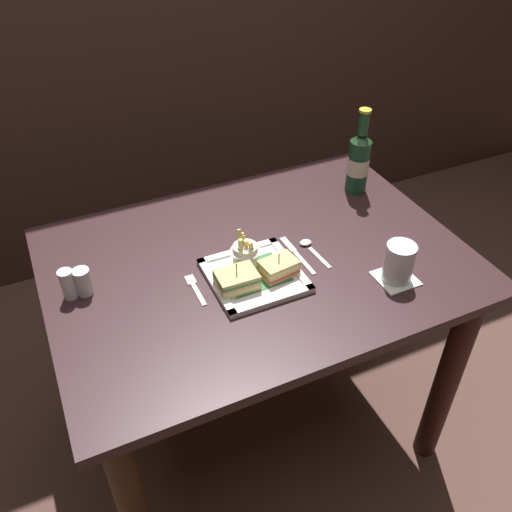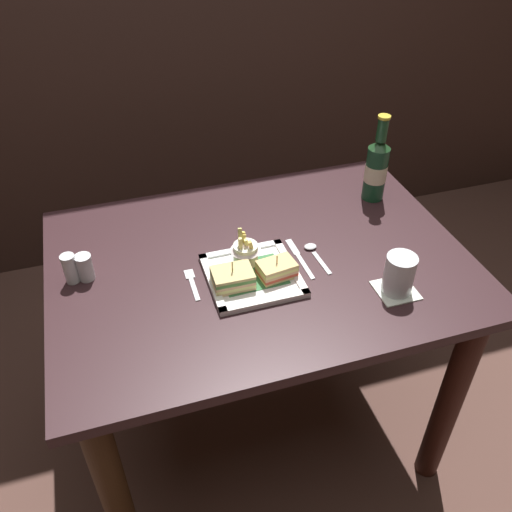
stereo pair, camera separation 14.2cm
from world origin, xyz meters
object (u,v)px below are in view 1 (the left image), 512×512
object	(u,v)px
spoon	(310,247)
salt_shaker	(68,286)
sandwich_half_left	(237,280)
water_glass	(398,265)
sandwich_half_right	(279,268)
square_plate	(254,276)
fork	(195,288)
knife	(296,253)
beer_bottle	(359,161)
fries_cup	(245,251)
pepper_shaker	(83,283)
dining_table	(257,299)

from	to	relation	value
spoon	salt_shaker	world-z (taller)	salt_shaker
sandwich_half_left	water_glass	xyz separation A→B (m)	(0.39, -0.14, 0.02)
sandwich_half_right	salt_shaker	size ratio (longest dim) A/B	1.23
sandwich_half_left	spoon	bearing A→B (deg)	15.72
square_plate	spoon	distance (m)	0.20
fork	knife	distance (m)	0.30
beer_bottle	knife	distance (m)	0.41
fries_cup	fork	size ratio (longest dim) A/B	0.88
square_plate	spoon	world-z (taller)	square_plate
square_plate	water_glass	size ratio (longest dim) A/B	2.23
knife	sandwich_half_left	bearing A→B (deg)	-162.32
sandwich_half_left	salt_shaker	xyz separation A→B (m)	(-0.39, 0.15, 0.00)
fries_cup	salt_shaker	bearing A→B (deg)	170.51
square_plate	fries_cup	size ratio (longest dim) A/B	2.17
square_plate	sandwich_half_left	size ratio (longest dim) A/B	2.25
sandwich_half_right	beer_bottle	bearing A→B (deg)	33.81
salt_shaker	water_glass	bearing A→B (deg)	-20.12
sandwich_half_right	water_glass	xyz separation A→B (m)	(0.27, -0.14, 0.02)
sandwich_half_left	sandwich_half_right	world-z (taller)	sandwich_half_left
square_plate	salt_shaker	size ratio (longest dim) A/B	2.83
fries_cup	pepper_shaker	size ratio (longest dim) A/B	1.47
water_glass	salt_shaker	xyz separation A→B (m)	(-0.78, 0.29, -0.01)
square_plate	fries_cup	distance (m)	0.07
fork	pepper_shaker	distance (m)	0.28
water_glass	salt_shaker	world-z (taller)	water_glass
fork	pepper_shaker	bearing A→B (deg)	158.64
fries_cup	beer_bottle	distance (m)	0.53
fork	salt_shaker	size ratio (longest dim) A/B	1.49
fries_cup	water_glass	distance (m)	0.40
knife	salt_shaker	bearing A→B (deg)	171.98
beer_bottle	knife	xyz separation A→B (m)	(-0.33, -0.21, -0.10)
sandwich_half_left	pepper_shaker	xyz separation A→B (m)	(-0.35, 0.15, 0.00)
fork	pepper_shaker	world-z (taller)	pepper_shaker
salt_shaker	fork	bearing A→B (deg)	-18.94
water_glass	spoon	xyz separation A→B (m)	(-0.14, 0.21, -0.04)
salt_shaker	pepper_shaker	world-z (taller)	salt_shaker
sandwich_half_right	fork	distance (m)	0.22
fries_cup	fork	distance (m)	0.16
beer_bottle	sandwich_half_right	bearing A→B (deg)	-146.19
spoon	salt_shaker	bearing A→B (deg)	173.02
square_plate	salt_shaker	xyz separation A→B (m)	(-0.45, 0.13, 0.03)
fries_cup	fork	bearing A→B (deg)	-170.31
fries_cup	water_glass	xyz separation A→B (m)	(0.33, -0.21, -0.00)
salt_shaker	spoon	bearing A→B (deg)	-6.98
square_plate	water_glass	world-z (taller)	water_glass
spoon	pepper_shaker	xyz separation A→B (m)	(-0.60, 0.08, 0.03)
dining_table	fries_cup	size ratio (longest dim) A/B	10.45
sandwich_half_right	spoon	bearing A→B (deg)	27.89
sandwich_half_right	knife	bearing A→B (deg)	36.76
dining_table	water_glass	world-z (taller)	water_glass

